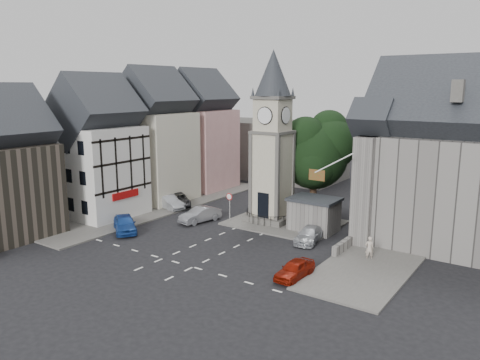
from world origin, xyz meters
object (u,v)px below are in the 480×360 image
Objects in this scene: clock_tower at (272,138)px; pedestrian at (369,248)px; car_east_red at (295,269)px; car_west_blue at (125,224)px; stone_shelter at (314,214)px.

clock_tower is 8.78× the size of pedestrian.
clock_tower reaches higher than car_east_red.
car_west_blue is at bearing -17.81° from pedestrian.
clock_tower is 14.38m from pedestrian.
car_west_blue is (-13.85, -10.07, -0.78)m from stone_shelter.
stone_shelter is 7.97m from pedestrian.
stone_shelter is 17.14m from car_west_blue.
clock_tower is at bearing 174.16° from stone_shelter.
stone_shelter is 1.16× the size of car_east_red.
car_east_red is at bearing -70.59° from stone_shelter.
clock_tower is 15.73m from car_west_blue.
car_west_blue is at bearing -130.59° from clock_tower.
clock_tower is 4.39× the size of car_east_red.
stone_shelter is 0.95× the size of car_west_blue.
car_west_blue is 17.55m from car_east_red.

